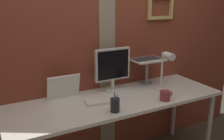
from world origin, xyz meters
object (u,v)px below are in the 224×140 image
Objects in this scene: monitor at (113,67)px; pen_cup at (115,105)px; desk_lamp at (166,67)px; whiteboard_panel at (63,87)px; coffee_mug at (165,96)px; laptop at (143,54)px.

pen_cup is at bearing -115.70° from monitor.
monitor is 2.41× the size of pen_cup.
monitor is 1.07× the size of desk_lamp.
desk_lamp is at bearing 15.44° from pen_cup.
whiteboard_panel is 1.71× the size of pen_cup.
monitor is 0.58m from coffee_mug.
laptop is at bearing 94.67° from desk_lamp.
pen_cup is at bearing -140.39° from laptop.
whiteboard_panel is 2.33× the size of coffee_mug.
desk_lamp is at bearing -17.71° from whiteboard_panel.
coffee_mug is (-0.11, -0.52, -0.27)m from laptop.
monitor is 0.52m from desk_lamp.
whiteboard_panel is 0.56m from pen_cup.
whiteboard_panel is 0.76× the size of desk_lamp.
coffee_mug is at bearing -127.21° from desk_lamp.
laptop is 0.60m from coffee_mug.
coffee_mug is at bearing -31.05° from whiteboard_panel.
laptop reaches higher than desk_lamp.
monitor is 0.53m from pen_cup.
laptop is at bearing 10.07° from monitor.
laptop reaches higher than coffee_mug.
monitor is 0.43m from laptop.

